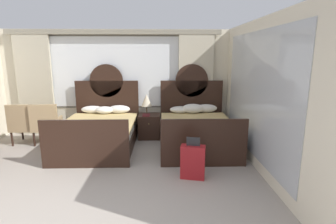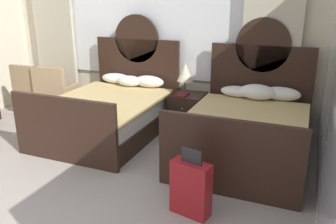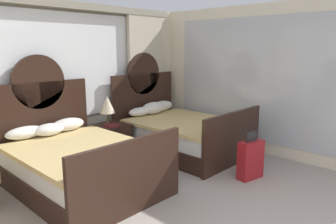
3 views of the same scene
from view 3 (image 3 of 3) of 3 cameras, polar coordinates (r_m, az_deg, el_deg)
wall_back_window at (r=5.56m, az=-20.65°, el=5.44°), size 5.83×0.22×2.70m
wall_right_mirror at (r=5.97m, az=18.11°, el=5.27°), size 0.08×4.96×2.70m
bed_near_window at (r=4.68m, az=-15.96°, el=-8.56°), size 1.61×2.22×1.84m
bed_near_mirror at (r=6.03m, az=2.18°, el=-3.57°), size 1.61×2.22×1.84m
nightstand_between_beds at (r=5.81m, az=-10.06°, el=-5.07°), size 0.54×0.56×0.60m
table_lamp_on_nightstand at (r=5.64m, az=-10.83°, el=1.25°), size 0.27×0.27×0.52m
book_on_nightstand at (r=5.61m, az=-10.07°, el=-2.37°), size 0.18×0.26×0.03m
suitcase_on_floor at (r=4.96m, az=14.59°, el=-8.25°), size 0.43×0.26×0.73m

